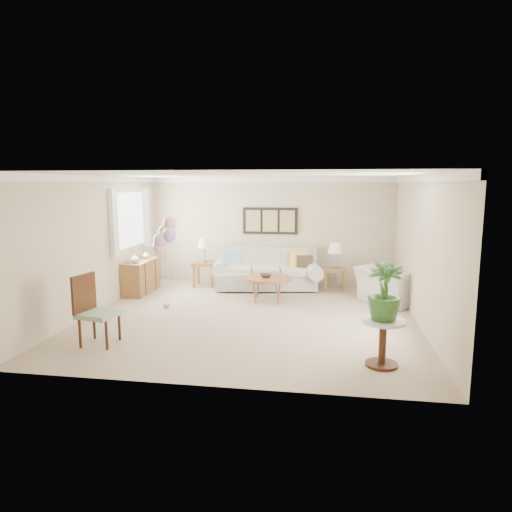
# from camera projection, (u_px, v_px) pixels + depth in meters

# --- Properties ---
(ground_plane) EXTENTS (6.00, 6.00, 0.00)m
(ground_plane) POSITION_uv_depth(u_px,v_px,m) (250.00, 317.00, 8.49)
(ground_plane) COLOR tan
(room_shell) EXTENTS (6.04, 6.04, 2.60)m
(room_shell) POSITION_uv_depth(u_px,v_px,m) (245.00, 229.00, 8.35)
(room_shell) COLOR #BCAB8C
(room_shell) RESTS_ON ground
(wall_art_triptych) EXTENTS (1.35, 0.06, 0.65)m
(wall_art_triptych) POSITION_uv_depth(u_px,v_px,m) (270.00, 221.00, 11.14)
(wall_art_triptych) COLOR black
(wall_art_triptych) RESTS_ON ground
(sofa) EXTENTS (2.69, 1.31, 0.94)m
(sofa) POSITION_uv_depth(u_px,v_px,m) (267.00, 273.00, 10.74)
(sofa) COLOR beige
(sofa) RESTS_ON ground
(end_table_left) EXTENTS (0.55, 0.50, 0.60)m
(end_table_left) POSITION_uv_depth(u_px,v_px,m) (205.00, 266.00, 10.96)
(end_table_left) COLOR brown
(end_table_left) RESTS_ON ground
(end_table_right) EXTENTS (0.49, 0.45, 0.53)m
(end_table_right) POSITION_uv_depth(u_px,v_px,m) (335.00, 272.00, 10.50)
(end_table_right) COLOR brown
(end_table_right) RESTS_ON ground
(lamp_left) EXTENTS (0.32, 0.32, 0.57)m
(lamp_left) POSITION_uv_depth(u_px,v_px,m) (204.00, 244.00, 10.88)
(lamp_left) COLOR gray
(lamp_left) RESTS_ON end_table_left
(lamp_right) EXTENTS (0.33, 0.33, 0.58)m
(lamp_right) POSITION_uv_depth(u_px,v_px,m) (335.00, 249.00, 10.41)
(lamp_right) COLOR gray
(lamp_right) RESTS_ON end_table_right
(coffee_table) EXTENTS (1.01, 1.01, 0.51)m
(coffee_table) POSITION_uv_depth(u_px,v_px,m) (267.00, 279.00, 9.60)
(coffee_table) COLOR #965337
(coffee_table) RESTS_ON ground
(decor_bowl) EXTENTS (0.31, 0.31, 0.06)m
(decor_bowl) POSITION_uv_depth(u_px,v_px,m) (266.00, 276.00, 9.57)
(decor_bowl) COLOR #322924
(decor_bowl) RESTS_ON coffee_table
(armchair) EXTENTS (1.53, 1.53, 0.75)m
(armchair) POSITION_uv_depth(u_px,v_px,m) (390.00, 286.00, 9.37)
(armchair) COLOR beige
(armchair) RESTS_ON ground
(side_table) EXTENTS (0.60, 0.60, 0.65)m
(side_table) POSITION_uv_depth(u_px,v_px,m) (383.00, 331.00, 6.12)
(side_table) COLOR silver
(side_table) RESTS_ON ground
(potted_plant) EXTENTS (0.48, 0.48, 0.78)m
(potted_plant) POSITION_uv_depth(u_px,v_px,m) (384.00, 292.00, 6.01)
(potted_plant) COLOR #2C5125
(potted_plant) RESTS_ON side_table
(accent_chair) EXTENTS (0.62, 0.62, 1.09)m
(accent_chair) POSITION_uv_depth(u_px,v_px,m) (94.00, 308.00, 6.96)
(accent_chair) COLOR gray
(accent_chair) RESTS_ON ground
(credenza) EXTENTS (0.46, 1.20, 0.74)m
(credenza) POSITION_uv_depth(u_px,v_px,m) (141.00, 277.00, 10.32)
(credenza) COLOR brown
(credenza) RESTS_ON ground
(vase_white) EXTENTS (0.26, 0.26, 0.20)m
(vase_white) POSITION_uv_depth(u_px,v_px,m) (135.00, 258.00, 9.92)
(vase_white) COLOR #B3B4C5
(vase_white) RESTS_ON credenza
(vase_sage) EXTENTS (0.19, 0.19, 0.17)m
(vase_sage) POSITION_uv_depth(u_px,v_px,m) (146.00, 255.00, 10.50)
(vase_sage) COLOR #B4BEAE
(vase_sage) RESTS_ON credenza
(balloon_cluster) EXTENTS (0.46, 0.49, 1.84)m
(balloon_cluster) POSITION_uv_depth(u_px,v_px,m) (165.00, 236.00, 8.86)
(balloon_cluster) COLOR gray
(balloon_cluster) RESTS_ON ground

